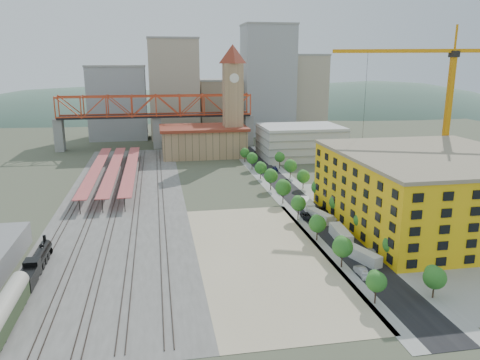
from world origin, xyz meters
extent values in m
plane|color=#474C38|center=(0.00, 0.00, 0.00)|extent=(400.00, 400.00, 0.00)
cube|color=#605E59|center=(-36.00, 17.50, 0.03)|extent=(36.00, 165.00, 0.06)
cube|color=tan|center=(-4.00, -31.50, 0.03)|extent=(28.00, 67.00, 0.06)
cube|color=black|center=(16.00, 15.00, 0.03)|extent=(12.00, 170.00, 0.06)
cube|color=gray|center=(10.50, 15.00, 0.02)|extent=(3.00, 170.00, 0.04)
cube|color=gray|center=(21.50, 15.00, 0.02)|extent=(3.00, 170.00, 0.04)
cube|color=gray|center=(45.00, -20.00, 0.03)|extent=(50.00, 90.00, 0.06)
cube|color=#382B23|center=(-50.72, 17.50, 0.15)|extent=(0.12, 160.00, 0.18)
cube|color=#382B23|center=(-49.28, 17.50, 0.15)|extent=(0.12, 160.00, 0.18)
cube|color=#382B23|center=(-44.72, 17.50, 0.15)|extent=(0.12, 160.00, 0.18)
cube|color=#382B23|center=(-43.28, 17.50, 0.15)|extent=(0.12, 160.00, 0.18)
cube|color=#382B23|center=(-38.72, 17.50, 0.15)|extent=(0.12, 160.00, 0.18)
cube|color=#382B23|center=(-37.28, 17.50, 0.15)|extent=(0.12, 160.00, 0.18)
cube|color=#382B23|center=(-32.72, 17.50, 0.15)|extent=(0.12, 160.00, 0.18)
cube|color=#382B23|center=(-31.28, 17.50, 0.15)|extent=(0.12, 160.00, 0.18)
cube|color=#382B23|center=(-25.72, 17.50, 0.15)|extent=(0.12, 160.00, 0.18)
cube|color=#382B23|center=(-24.28, 17.50, 0.15)|extent=(0.12, 160.00, 0.18)
cube|color=#C3554B|center=(-47.00, 45.00, 4.00)|extent=(4.00, 80.00, 0.25)
cylinder|color=black|center=(-47.00, 45.00, 2.00)|extent=(0.24, 0.24, 4.00)
cube|color=#C3554B|center=(-41.00, 45.00, 4.00)|extent=(4.00, 80.00, 0.25)
cylinder|color=black|center=(-41.00, 45.00, 2.00)|extent=(0.24, 0.24, 4.00)
cube|color=#C3554B|center=(-35.00, 45.00, 4.00)|extent=(4.00, 80.00, 0.25)
cylinder|color=black|center=(-35.00, 45.00, 2.00)|extent=(0.24, 0.24, 4.00)
cube|color=tan|center=(-5.00, 82.00, 6.00)|extent=(36.00, 22.00, 12.00)
cube|color=maroon|center=(-5.00, 82.00, 12.50)|extent=(38.00, 24.00, 1.20)
cube|color=tan|center=(8.00, 80.00, 20.00)|extent=(8.00, 8.00, 40.00)
pyramid|color=maroon|center=(8.00, 80.00, 48.00)|extent=(12.00, 12.00, 8.00)
cylinder|color=white|center=(8.00, 75.90, 34.00)|extent=(4.00, 0.30, 4.00)
cube|color=silver|center=(36.00, 70.00, 7.00)|extent=(34.00, 26.00, 14.00)
cube|color=gray|center=(-70.00, 105.00, 7.50)|extent=(4.00, 6.00, 15.00)
cube|color=gray|center=(20.00, 105.00, 7.50)|extent=(4.00, 6.00, 15.00)
cube|color=gray|center=(-25.00, 105.00, 7.50)|extent=(4.00, 6.00, 15.00)
cube|color=black|center=(-25.00, 105.00, 15.50)|extent=(90.00, 9.00, 1.00)
cube|color=yellow|center=(42.00, -20.00, 9.00)|extent=(44.00, 50.00, 18.00)
cube|color=gray|center=(42.00, -20.00, 18.40)|extent=(44.60, 50.60, 0.80)
cube|color=#9EA0A3|center=(-45.00, 140.00, 19.00)|extent=(30.00, 25.00, 38.00)
cube|color=#B2A58C|center=(-15.00, 135.00, 26.00)|extent=(26.00, 22.00, 52.00)
cube|color=gray|center=(12.00, 150.00, 15.00)|extent=(24.00, 24.00, 30.00)
cube|color=#9EA0A3|center=(38.00, 140.00, 30.00)|extent=(28.00, 22.00, 60.00)
cube|color=#B2A58C|center=(62.00, 145.00, 22.00)|extent=(22.00, 20.00, 44.00)
cube|color=brown|center=(-2.00, 160.00, 13.00)|extent=(20.00, 20.00, 26.00)
ellipsoid|color=#4C6B59|center=(-80.00, 260.00, -68.00)|extent=(396.00, 216.00, 180.00)
ellipsoid|color=#4C6B59|center=(40.00, 260.00, -92.00)|extent=(484.00, 264.00, 220.00)
ellipsoid|color=#4C6B59|center=(160.00, 260.00, -70.00)|extent=(418.00, 228.00, 190.00)
cylinder|color=black|center=(-50.00, -28.25, 2.32)|extent=(2.42, 11.62, 2.42)
cube|color=black|center=(-50.00, -34.54, 2.52)|extent=(2.71, 2.91, 3.10)
cylinder|color=black|center=(-50.00, -23.40, 4.07)|extent=(0.68, 0.68, 1.55)
sphere|color=black|center=(-50.00, -26.31, 3.58)|extent=(0.97, 0.97, 0.97)
cone|color=black|center=(-50.00, -21.66, 0.87)|extent=(2.52, 1.55, 2.52)
cube|color=black|center=(-50.00, -38.90, 1.94)|extent=(2.71, 5.81, 2.71)
cube|color=#29371E|center=(-50.00, -51.25, 2.32)|extent=(2.81, 17.43, 3.10)
cylinder|color=#ADA899|center=(-50.00, -51.25, 3.97)|extent=(3.00, 17.43, 3.00)
cube|color=orange|center=(62.42, 6.71, 20.99)|extent=(1.49, 1.49, 41.99)
cube|color=black|center=(62.42, 6.71, 42.92)|extent=(2.33, 2.33, 1.87)
cube|color=orange|center=(45.73, 12.69, 43.85)|extent=(33.76, 13.01, 1.12)
cube|color=orange|center=(67.69, 4.82, 43.85)|extent=(10.92, 4.83, 1.12)
cube|color=orange|center=(62.42, 6.71, 47.59)|extent=(0.47, 0.47, 7.46)
cube|color=silver|center=(16.00, -37.95, 1.24)|extent=(5.15, 9.38, 2.49)
cube|color=silver|center=(16.00, -25.85, 1.41)|extent=(3.50, 10.50, 2.82)
cube|color=silver|center=(16.00, -11.61, 1.23)|extent=(4.60, 9.26, 2.45)
cube|color=silver|center=(16.00, -1.30, 1.27)|extent=(3.60, 9.49, 2.53)
imported|color=white|center=(13.00, -45.22, 0.71)|extent=(2.12, 4.34, 1.43)
imported|color=gray|center=(13.00, -44.35, 0.77)|extent=(1.87, 4.75, 1.54)
imported|color=black|center=(13.00, -9.42, 0.71)|extent=(2.63, 5.24, 1.42)
imported|color=navy|center=(13.00, 15.53, 0.72)|extent=(2.20, 5.04, 1.44)
imported|color=silver|center=(19.00, -36.38, 0.79)|extent=(2.59, 4.87, 1.58)
imported|color=#A8A7AD|center=(19.00, -12.04, 0.67)|extent=(2.01, 4.25, 1.34)
imported|color=black|center=(19.00, -5.21, 0.71)|extent=(2.70, 5.24, 1.41)
imported|color=navy|center=(19.00, 47.26, 0.65)|extent=(2.31, 4.67, 1.30)
camera|label=1|loc=(-25.54, -122.92, 40.70)|focal=35.00mm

